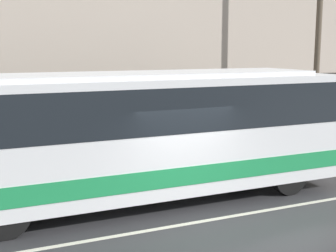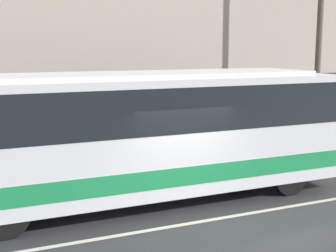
% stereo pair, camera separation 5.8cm
% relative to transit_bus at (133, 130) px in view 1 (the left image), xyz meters
% --- Properties ---
extents(ground_plane, '(60.00, 60.00, 0.00)m').
position_rel_transit_bus_xyz_m(ground_plane, '(0.83, -1.94, -1.85)').
color(ground_plane, '#2D2D30').
extents(sidewalk, '(60.00, 3.14, 0.15)m').
position_rel_transit_bus_xyz_m(sidewalk, '(0.83, 3.63, -1.78)').
color(sidewalk, gray).
rests_on(sidewalk, ground_plane).
extents(lane_stripe, '(54.00, 0.14, 0.01)m').
position_rel_transit_bus_xyz_m(lane_stripe, '(0.83, -1.94, -1.85)').
color(lane_stripe, beige).
rests_on(lane_stripe, ground_plane).
extents(transit_bus, '(11.23, 2.57, 3.29)m').
position_rel_transit_bus_xyz_m(transit_bus, '(0.00, 0.00, 0.00)').
color(transit_bus, white).
rests_on(transit_bus, ground_plane).
extents(utility_pole_near, '(0.21, 0.21, 8.65)m').
position_rel_transit_bus_xyz_m(utility_pole_near, '(8.07, 2.59, 2.62)').
color(utility_pole_near, brown).
rests_on(utility_pole_near, sidewalk).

